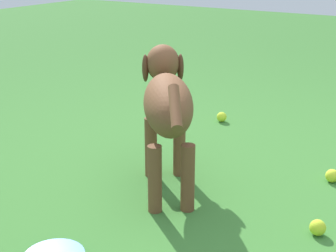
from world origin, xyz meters
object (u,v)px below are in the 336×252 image
at_px(dog, 167,103).
at_px(tennis_ball_3, 332,176).
at_px(tennis_ball_2, 222,117).
at_px(tennis_ball_0, 318,228).

distance_m(dog, tennis_ball_3, 0.90).
distance_m(dog, tennis_ball_2, 1.10).
distance_m(tennis_ball_0, tennis_ball_3, 0.53).
xyz_separation_m(dog, tennis_ball_0, (0.75, -0.05, -0.39)).
height_order(dog, tennis_ball_3, dog).
height_order(tennis_ball_0, tennis_ball_3, same).
xyz_separation_m(dog, tennis_ball_3, (0.66, 0.47, -0.39)).
relative_size(dog, tennis_ball_3, 11.96).
bearing_deg(tennis_ball_3, tennis_ball_2, 148.46).
distance_m(tennis_ball_2, tennis_ball_3, 1.03).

